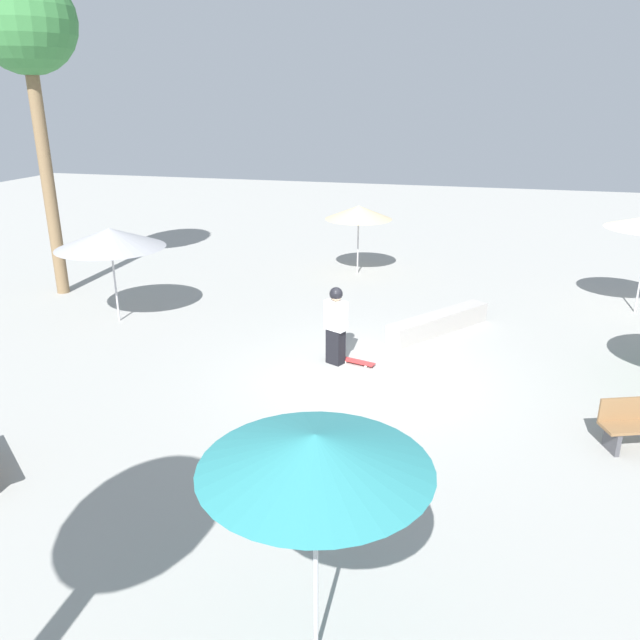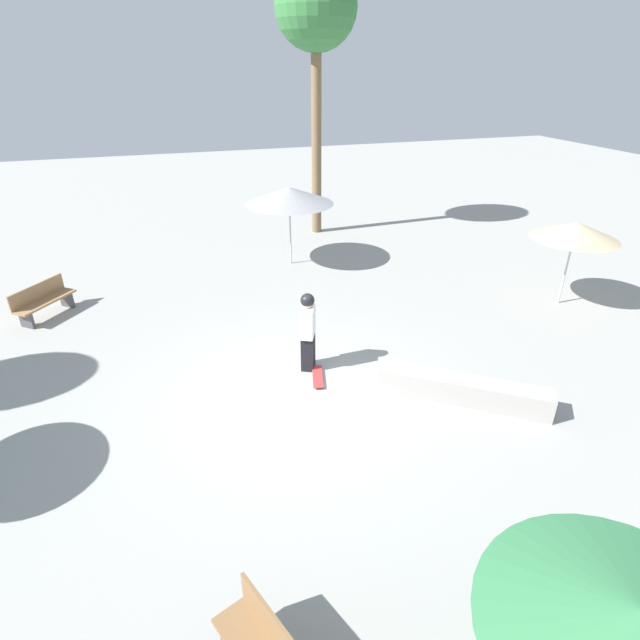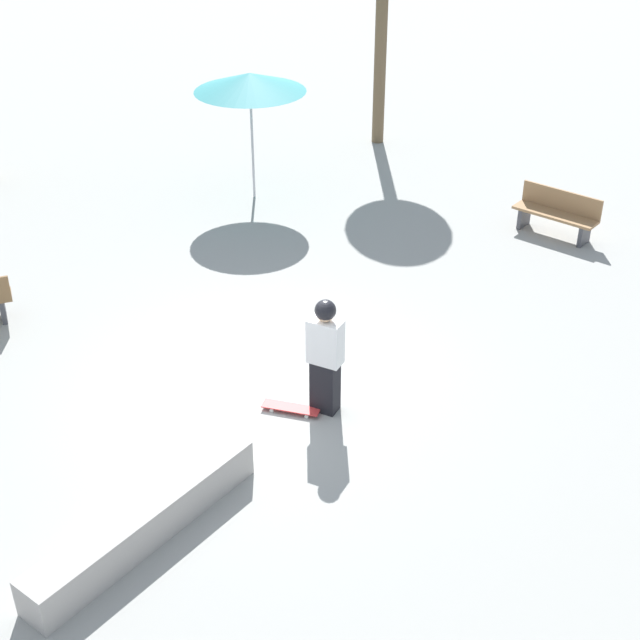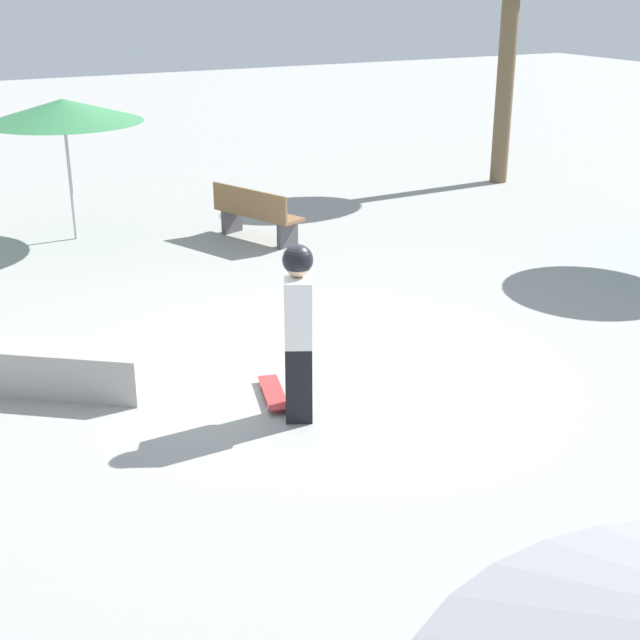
# 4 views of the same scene
# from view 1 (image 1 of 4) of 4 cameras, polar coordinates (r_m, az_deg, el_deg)

# --- Properties ---
(ground_plane) EXTENTS (60.00, 60.00, 0.00)m
(ground_plane) POSITION_cam_1_polar(r_m,az_deg,el_deg) (12.91, 4.97, -5.29)
(ground_plane) COLOR #9E9E99
(skater_main) EXTENTS (0.52, 0.43, 1.71)m
(skater_main) POSITION_cam_1_polar(r_m,az_deg,el_deg) (13.22, 1.45, -0.27)
(skater_main) COLOR black
(skater_main) RESTS_ON ground_plane
(skateboard) EXTENTS (0.82, 0.40, 0.07)m
(skateboard) POSITION_cam_1_polar(r_m,az_deg,el_deg) (13.50, 3.41, -3.81)
(skateboard) COLOR red
(skateboard) RESTS_ON ground_plane
(concrete_ledge) EXTENTS (2.26, 2.82, 0.48)m
(concrete_ledge) POSITION_cam_1_polar(r_m,az_deg,el_deg) (15.48, 10.80, -0.27)
(concrete_ledge) COLOR #A8A39E
(concrete_ledge) RESTS_ON ground_plane
(shade_umbrella_grey) EXTENTS (2.68, 2.68, 2.41)m
(shade_umbrella_grey) POSITION_cam_1_polar(r_m,az_deg,el_deg) (16.33, -18.65, 7.12)
(shade_umbrella_grey) COLOR #B7B7BC
(shade_umbrella_grey) RESTS_ON ground_plane
(shade_umbrella_teal) EXTENTS (2.21, 2.21, 2.58)m
(shade_umbrella_teal) POSITION_cam_1_polar(r_m,az_deg,el_deg) (5.79, -0.42, -11.97)
(shade_umbrella_teal) COLOR #B7B7BC
(shade_umbrella_teal) RESTS_ON ground_plane
(shade_umbrella_tan) EXTENTS (2.14, 2.14, 2.21)m
(shade_umbrella_tan) POSITION_cam_1_polar(r_m,az_deg,el_deg) (20.05, 3.55, 9.79)
(shade_umbrella_tan) COLOR #B7B7BC
(shade_umbrella_tan) RESTS_ON ground_plane
(palm_tree_far_back) EXTENTS (2.63, 2.63, 8.59)m
(palm_tree_far_back) POSITION_cam_1_polar(r_m,az_deg,el_deg) (19.25, -25.33, 22.96)
(palm_tree_far_back) COLOR brown
(palm_tree_far_back) RESTS_ON ground_plane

